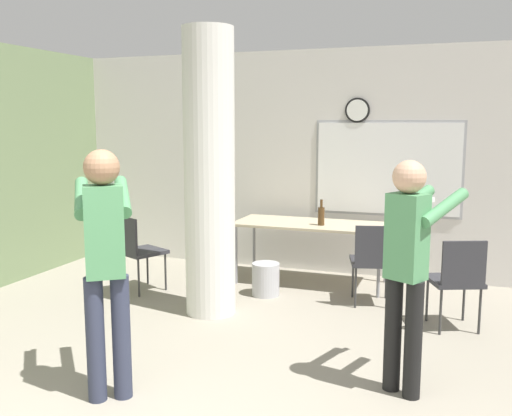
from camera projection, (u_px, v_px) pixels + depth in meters
The scene contains 10 objects.
wall_back at pixel (332, 163), 7.18m from camera, with size 8.00×0.15×2.80m.
support_pillar at pixel (209, 174), 5.57m from camera, with size 0.50×0.50×2.80m.
folding_table at pixel (312, 227), 6.73m from camera, with size 1.79×0.76×0.73m.
bottle_on_table at pixel (321, 215), 6.56m from camera, with size 0.08×0.08×0.30m.
waste_bin at pixel (266, 279), 6.32m from camera, with size 0.31×0.31×0.36m.
chair_table_right at pixel (373, 258), 5.93m from camera, with size 0.53×0.53×0.87m.
chair_mid_room at pixel (457, 277), 5.20m from camera, with size 0.57×0.57×0.87m.
chair_near_pillar at pixel (137, 247), 6.41m from camera, with size 0.59×0.59×0.87m.
person_playing_front at pixel (105, 255), 3.85m from camera, with size 0.62×0.69×1.73m.
person_playing_side at pixel (408, 259), 3.93m from camera, with size 0.56×0.69×1.66m.
Camera 1 is at (1.51, -2.04, 1.91)m, focal length 40.00 mm.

